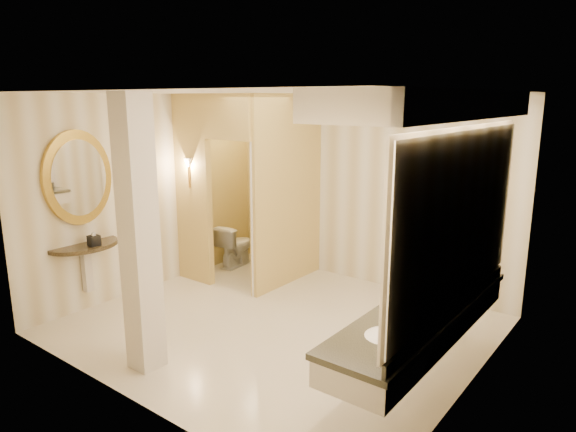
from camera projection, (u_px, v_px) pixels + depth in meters
The scene contains 16 objects.
floor at pixel (277, 325), 6.11m from camera, with size 4.50×4.50×0.00m, color beige.
ceiling at pixel (276, 92), 5.50m from camera, with size 4.50×4.50×0.00m, color white.
wall_back at pixel (364, 190), 7.35m from camera, with size 4.50×0.02×2.70m, color #EDE5CD.
wall_front at pixel (125, 257), 4.26m from camera, with size 4.50×0.02×2.70m, color #EDE5CD.
wall_left at pixel (150, 193), 7.14m from camera, with size 0.02×4.00×2.70m, color #EDE5CD.
wall_right at pixel (477, 250), 4.47m from camera, with size 0.02×4.00×2.70m, color #EDE5CD.
toilet_closet at pixel (257, 189), 7.21m from camera, with size 1.50×1.55×2.70m.
wall_sconce at pixel (188, 164), 7.19m from camera, with size 0.14×0.14×0.42m.
vanity at pixel (432, 223), 4.26m from camera, with size 0.75×2.76×2.09m.
console_shelf at pixel (80, 207), 6.28m from camera, with size 0.89×0.89×1.89m.
pillar at pixel (139, 237), 4.89m from camera, with size 0.28×0.28×2.70m, color beige.
tissue_box at pixel (94, 241), 6.27m from camera, with size 0.13×0.13×0.13m, color black.
toilet at pixel (235, 245), 8.22m from camera, with size 0.38×0.66×0.68m, color white.
soap_bottle_a at pixel (421, 303), 4.37m from camera, with size 0.05×0.05×0.12m, color beige.
soap_bottle_b at pixel (430, 290), 4.69m from camera, with size 0.08×0.08×0.11m, color silver.
soap_bottle_c at pixel (420, 284), 4.67m from camera, with size 0.08×0.08×0.22m, color #C6B28C.
Camera 1 is at (3.55, -4.41, 2.64)m, focal length 32.00 mm.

